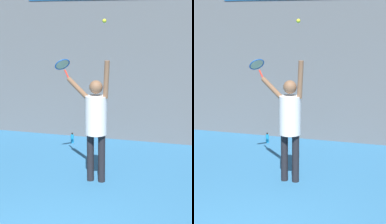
# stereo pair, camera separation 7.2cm
# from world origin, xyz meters

# --- Properties ---
(back_wall) EXTENTS (18.00, 0.10, 5.00)m
(back_wall) POSITION_xyz_m (0.00, 5.75, 2.50)
(back_wall) COLOR slate
(back_wall) RESTS_ON ground_plane
(tennis_player) EXTENTS (0.95, 0.62, 2.21)m
(tennis_player) POSITION_xyz_m (-0.12, 2.94, 1.17)
(tennis_player) COLOR black
(tennis_player) RESTS_ON ground_plane
(tennis_racket) EXTENTS (0.40, 0.38, 0.38)m
(tennis_racket) POSITION_xyz_m (-0.94, 3.48, 2.05)
(tennis_racket) COLOR red
(tennis_ball) EXTENTS (0.07, 0.07, 0.07)m
(tennis_ball) POSITION_xyz_m (0.04, 2.90, 2.87)
(tennis_ball) COLOR #CCDB2D
(water_bottle) EXTENTS (0.07, 0.07, 0.25)m
(water_bottle) POSITION_xyz_m (-1.35, 5.10, 0.11)
(water_bottle) COLOR #198CCC
(water_bottle) RESTS_ON ground_plane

